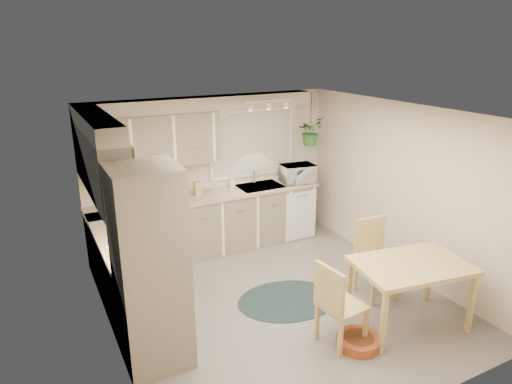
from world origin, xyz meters
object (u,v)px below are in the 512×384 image
Objects in this scene: dining_table at (409,294)px; pet_bed at (358,341)px; chair_back at (378,260)px; microwave at (298,172)px; chair_left at (342,303)px; braided_rug at (288,300)px.

dining_table reaches higher than pet_bed.
microwave is (0.12, 2.15, 0.62)m from chair_back.
chair_left is (-0.89, 0.09, 0.09)m from dining_table.
dining_table is at bearing 83.72° from chair_back.
pet_bed reaches higher than braided_rug.
dining_table is 2.92m from microwave.
dining_table is 0.90m from chair_left.
chair_left reaches higher than dining_table.
pet_bed is 3.24m from microwave.
pet_bed is (-0.89, -0.73, -0.45)m from chair_back.
dining_table reaches higher than braided_rug.
chair_back is (1.02, 0.58, 0.02)m from chair_left.
chair_left is 1.18m from chair_back.
chair_left is 0.74× the size of braided_rug.
braided_rug is at bearing 131.93° from dining_table.
braided_rug is at bearing 178.80° from chair_left.
braided_rug is (-0.97, 1.08, -0.39)m from dining_table.
braided_rug is (-1.10, 0.41, -0.50)m from chair_back.
pet_bed is at bearing -102.46° from microwave.
braided_rug is 1.16m from pet_bed.
chair_back reaches higher than braided_rug.
chair_back is 2.11× the size of pet_bed.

